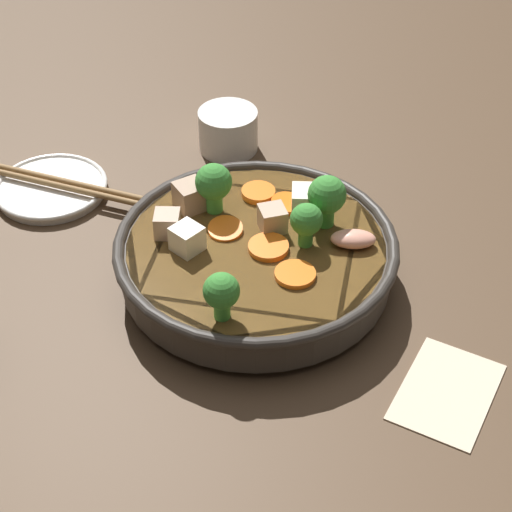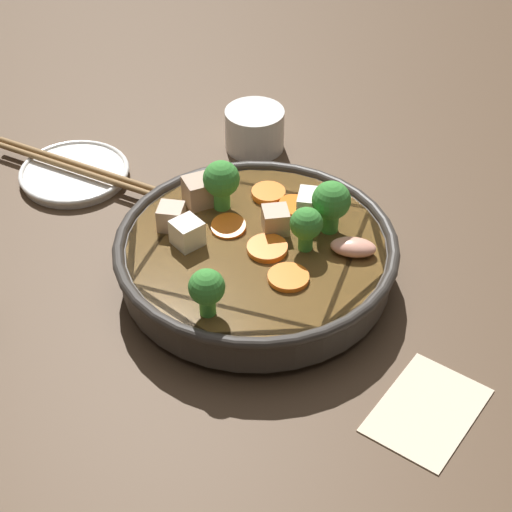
% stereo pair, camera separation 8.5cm
% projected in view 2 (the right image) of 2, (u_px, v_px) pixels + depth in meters
% --- Properties ---
extents(ground_plane, '(3.00, 3.00, 0.00)m').
position_uv_depth(ground_plane, '(256.00, 281.00, 0.87)').
color(ground_plane, '#4C3826').
extents(stirfry_bowl, '(0.28, 0.28, 0.10)m').
position_uv_depth(stirfry_bowl, '(256.00, 253.00, 0.85)').
color(stirfry_bowl, '#38332D').
rests_on(stirfry_bowl, ground_plane).
extents(side_saucer, '(0.13, 0.13, 0.01)m').
position_uv_depth(side_saucer, '(74.00, 173.00, 1.00)').
color(side_saucer, white).
rests_on(side_saucer, ground_plane).
extents(tea_cup, '(0.07, 0.07, 0.05)m').
position_uv_depth(tea_cup, '(255.00, 129.00, 1.04)').
color(tea_cup, white).
rests_on(tea_cup, ground_plane).
extents(napkin, '(0.12, 0.09, 0.00)m').
position_uv_depth(napkin, '(427.00, 410.00, 0.74)').
color(napkin, beige).
rests_on(napkin, ground_plane).
extents(chopsticks_pair, '(0.07, 0.23, 0.01)m').
position_uv_depth(chopsticks_pair, '(73.00, 167.00, 1.00)').
color(chopsticks_pair, olive).
rests_on(chopsticks_pair, side_saucer).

